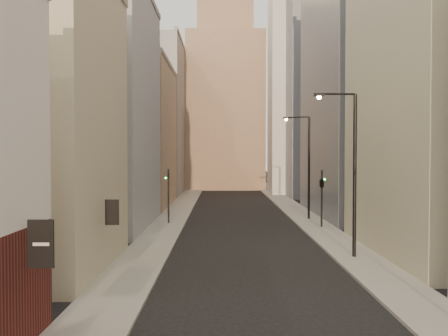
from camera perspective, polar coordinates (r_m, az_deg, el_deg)
sidewalk_left at (r=56.79m, az=-5.15°, el=-4.74°), size 3.00×140.00×0.15m
sidewalk_right at (r=57.20m, az=7.99°, el=-4.70°), size 3.00×140.00×0.15m
left_bldg_beige at (r=29.15m, az=-20.97°, el=4.74°), size 8.00×12.00×16.00m
left_bldg_grey at (r=44.59m, az=-13.70°, el=6.26°), size 8.00×16.00×20.00m
left_bldg_tan at (r=62.13m, az=-9.85°, el=3.57°), size 8.00×18.00×17.00m
left_bldg_wingrid at (r=82.08m, az=-7.55°, el=5.55°), size 8.00×20.00×24.00m
right_bldg_beige at (r=34.34m, az=23.51°, el=7.57°), size 8.00×16.00×20.00m
right_bldg_wingrid at (r=53.48m, az=14.74°, el=8.70°), size 8.00×20.00×26.00m
highrise at (r=83.92m, az=13.75°, el=14.87°), size 21.00×23.00×51.20m
clock_tower at (r=93.93m, az=0.12°, el=8.52°), size 14.00×14.00×44.90m
white_tower at (r=81.04m, az=8.13°, el=10.30°), size 8.00×8.00×41.50m
streetlamp_mid at (r=30.96m, az=14.26°, el=0.39°), size 2.63×0.42×10.02m
streetlamp_far at (r=48.45m, az=9.38°, el=0.81°), size 2.54×0.93×9.96m
traffic_light_left at (r=45.02m, az=-6.37°, el=-1.94°), size 0.59×0.52×5.00m
traffic_light_right at (r=43.10m, az=11.11°, el=-1.68°), size 0.82×0.82×5.00m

